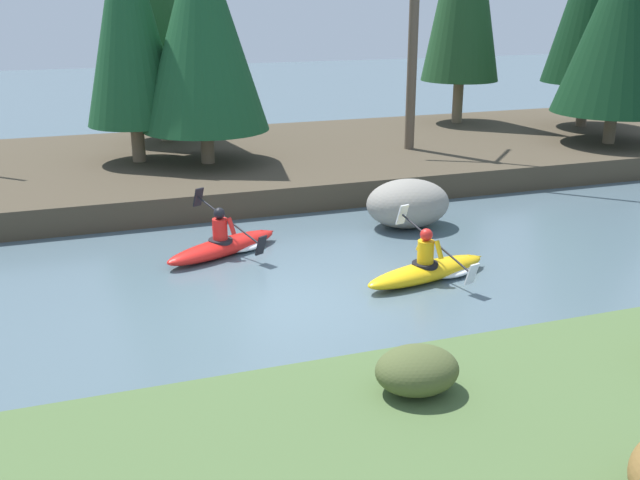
# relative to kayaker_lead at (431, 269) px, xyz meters

# --- Properties ---
(ground_plane) EXTENTS (90.00, 90.00, 0.00)m
(ground_plane) POSITION_rel_kayaker_lead_xyz_m (-2.94, -0.25, -0.20)
(ground_plane) COLOR #4C606B
(riverbank_far) EXTENTS (44.00, 8.97, 0.65)m
(riverbank_far) POSITION_rel_kayaker_lead_xyz_m (-2.94, 9.40, 0.13)
(riverbank_far) COLOR #473D2D
(riverbank_far) RESTS_ON ground
(conifer_tree_far_left) EXTENTS (2.54, 2.54, 6.76)m
(conifer_tree_far_left) POSITION_rel_kayaker_lead_xyz_m (-4.21, 9.15, 4.33)
(conifer_tree_far_left) COLOR #7A664C
(conifer_tree_far_left) RESTS_ON riverbank_far
(conifer_tree_mid_left) EXTENTS (3.36, 3.36, 6.28)m
(conifer_tree_mid_left) POSITION_rel_kayaker_lead_xyz_m (-2.47, 8.33, 4.04)
(conifer_tree_mid_left) COLOR #7A664C
(conifer_tree_mid_left) RESTS_ON riverbank_far
(conifer_tree_mid_right) EXTENTS (3.70, 3.70, 6.35)m
(conifer_tree_mid_right) POSITION_rel_kayaker_lead_xyz_m (9.68, 7.01, 4.09)
(conifer_tree_mid_right) COLOR #7A664C
(conifer_tree_mid_right) RESTS_ON riverbank_far
(bare_tree_downstream) EXTENTS (4.34, 4.29, 7.95)m
(bare_tree_downstream) POSITION_rel_kayaker_lead_xyz_m (3.56, 8.35, 4.19)
(bare_tree_downstream) COLOR brown
(bare_tree_downstream) RESTS_ON riverbank_far
(shrub_clump_second) EXTENTS (1.00, 0.83, 0.54)m
(shrub_clump_second) POSITION_rel_kayaker_lead_xyz_m (-2.63, -4.63, 0.72)
(shrub_clump_second) COLOR #4C562D
(shrub_clump_second) RESTS_ON riverbank_near
(kayaker_lead) EXTENTS (2.78, 2.04, 1.20)m
(kayaker_lead) POSITION_rel_kayaker_lead_xyz_m (0.00, 0.00, 0.00)
(kayaker_lead) COLOR yellow
(kayaker_lead) RESTS_ON ground
(kayaker_middle) EXTENTS (2.67, 1.93, 1.20)m
(kayaker_middle) POSITION_rel_kayaker_lead_xyz_m (-3.25, 2.64, 0.00)
(kayaker_middle) COLOR red
(kayaker_middle) RESTS_ON ground
(boulder_midstream) EXTENTS (1.92, 1.50, 1.08)m
(boulder_midstream) POSITION_rel_kayaker_lead_xyz_m (1.01, 3.11, 0.34)
(boulder_midstream) COLOR gray
(boulder_midstream) RESTS_ON ground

